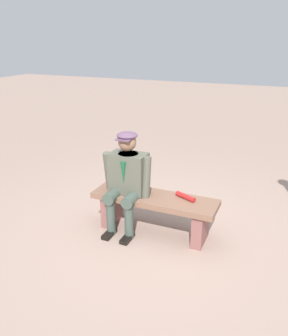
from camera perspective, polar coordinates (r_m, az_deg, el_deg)
The scene contains 4 objects.
ground_plane at distance 4.48m, azimuth 1.65°, elevation -10.34°, with size 30.00×30.00×0.00m, color gray.
bench at distance 4.32m, azimuth 1.70°, elevation -6.43°, with size 1.55×0.46×0.49m.
seated_man at distance 4.24m, azimuth -2.89°, elevation -1.54°, with size 0.62×0.58×1.27m.
rolled_magazine at distance 4.20m, azimuth 6.84°, elevation -4.70°, with size 0.06×0.06×0.27m, color #B21E1E.
Camera 1 is at (-1.41, 3.57, 2.32)m, focal length 37.09 mm.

